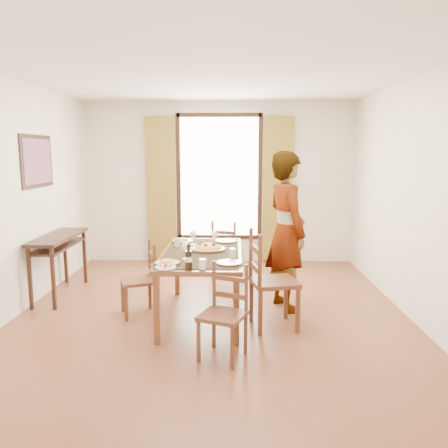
{
  "coord_description": "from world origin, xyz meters",
  "views": [
    {
      "loc": [
        0.25,
        -4.9,
        1.86
      ],
      "look_at": [
        0.13,
        0.34,
        1.0
      ],
      "focal_mm": 35.0,
      "sensor_mm": 36.0,
      "label": 1
    }
  ],
  "objects_px": {
    "man": "(286,231)",
    "pasta_platter": "(208,246)",
    "console_table": "(58,244)",
    "dining_table": "(202,258)"
  },
  "relations": [
    {
      "from": "man",
      "to": "pasta_platter",
      "type": "xyz_separation_m",
      "value": [
        -0.92,
        -0.22,
        -0.13
      ]
    },
    {
      "from": "console_table",
      "to": "man",
      "type": "xyz_separation_m",
      "value": [
        2.9,
        -0.4,
        0.26
      ]
    },
    {
      "from": "console_table",
      "to": "pasta_platter",
      "type": "bearing_deg",
      "value": -17.54
    },
    {
      "from": "console_table",
      "to": "pasta_platter",
      "type": "xyz_separation_m",
      "value": [
        1.98,
        -0.63,
        0.12
      ]
    },
    {
      "from": "console_table",
      "to": "dining_table",
      "type": "bearing_deg",
      "value": -20.2
    },
    {
      "from": "console_table",
      "to": "man",
      "type": "relative_size",
      "value": 0.64
    },
    {
      "from": "dining_table",
      "to": "man",
      "type": "xyz_separation_m",
      "value": [
        0.98,
        0.3,
        0.25
      ]
    },
    {
      "from": "console_table",
      "to": "pasta_platter",
      "type": "distance_m",
      "value": 2.08
    },
    {
      "from": "console_table",
      "to": "dining_table",
      "type": "height_order",
      "value": "console_table"
    },
    {
      "from": "dining_table",
      "to": "man",
      "type": "relative_size",
      "value": 0.87
    }
  ]
}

